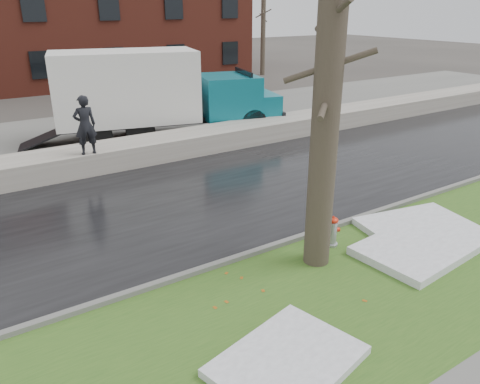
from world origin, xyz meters
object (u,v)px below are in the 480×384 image
fire_hydrant (332,230)px  box_truck (155,92)px  tree (327,102)px  worker (85,125)px

fire_hydrant → box_truck: size_ratio=0.07×
tree → box_truck: 11.50m
worker → tree: bearing=109.9°
tree → box_truck: bearing=83.2°
fire_hydrant → tree: 3.14m
fire_hydrant → box_truck: (0.58, 10.97, 1.43)m
fire_hydrant → worker: 8.43m
box_truck → worker: size_ratio=5.72×
tree → worker: bearing=106.6°
box_truck → worker: box_truck is taller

